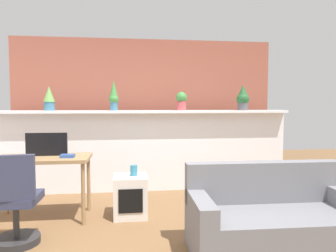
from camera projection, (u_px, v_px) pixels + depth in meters
ground_plane at (161, 244)px, 3.10m from camera, size 12.00×12.00×0.00m
divider_wall at (148, 152)px, 5.04m from camera, size 4.49×0.16×1.24m
plant_shelf at (148, 112)px, 4.96m from camera, size 4.49×0.37×0.04m
brick_wall_behind at (145, 111)px, 5.59m from camera, size 4.49×0.10×2.50m
potted_plant_0 at (49, 98)px, 4.79m from camera, size 0.17×0.17×0.37m
potted_plant_1 at (114, 96)px, 4.86m from camera, size 0.15×0.15×0.46m
potted_plant_2 at (181, 100)px, 5.02m from camera, size 0.17×0.17×0.29m
potted_plant_3 at (243, 98)px, 5.16m from camera, size 0.20×0.20×0.41m
desk at (42, 164)px, 3.74m from camera, size 1.10×0.60×0.75m
tv_monitor at (47, 144)px, 3.81m from camera, size 0.48×0.04×0.28m
office_chair at (14, 207)px, 3.02m from camera, size 0.46×0.46×0.91m
side_cube_shelf at (131, 196)px, 3.85m from camera, size 0.40×0.41×0.50m
vase_on_shelf at (134, 170)px, 3.86m from camera, size 0.09×0.09×0.13m
book_on_desk at (68, 156)px, 3.69m from camera, size 0.16×0.12×0.04m
couch at (274, 222)px, 2.91m from camera, size 1.58×0.80×0.80m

